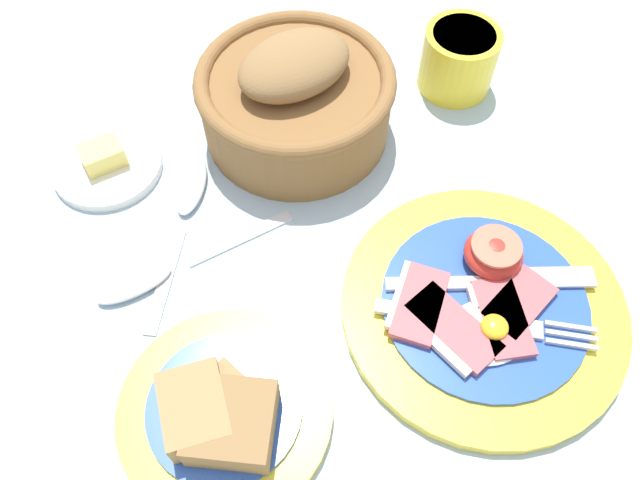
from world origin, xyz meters
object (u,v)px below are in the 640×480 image
object	(u,v)px
bread_plate	(222,412)
teaspoon_near_cup	(185,209)
breakfast_plate	(483,304)
butter_dish	(106,164)
teaspoon_stray	(163,271)
sugar_cup	(459,58)
bread_basket	(296,97)

from	to	relation	value
bread_plate	teaspoon_near_cup	size ratio (longest dim) A/B	0.94
breakfast_plate	teaspoon_near_cup	distance (m)	0.29
teaspoon_near_cup	breakfast_plate	bearing A→B (deg)	-103.67
bread_plate	butter_dish	world-z (taller)	bread_plate
teaspoon_near_cup	teaspoon_stray	distance (m)	0.07
bread_plate	teaspoon_stray	size ratio (longest dim) A/B	0.89
bread_plate	butter_dish	bearing A→B (deg)	101.10
breakfast_plate	bread_plate	size ratio (longest dim) A/B	1.45
breakfast_plate	bread_plate	distance (m)	0.24
breakfast_plate	sugar_cup	size ratio (longest dim) A/B	3.09
butter_dish	teaspoon_near_cup	distance (m)	0.10
teaspoon_near_cup	bread_basket	bearing A→B (deg)	-37.32
bread_basket	butter_dish	world-z (taller)	bread_basket
breakfast_plate	bread_plate	xyz separation A→B (m)	(-0.24, -0.03, 0.01)
bread_plate	sugar_cup	bearing A→B (deg)	41.55
bread_plate	butter_dish	xyz separation A→B (m)	(-0.06, 0.28, -0.01)
sugar_cup	bread_basket	size ratio (longest dim) A/B	0.41
butter_dish	teaspoon_stray	size ratio (longest dim) A/B	0.57
bread_basket	teaspoon_stray	world-z (taller)	bread_basket
breakfast_plate	sugar_cup	bearing A→B (deg)	70.90
sugar_cup	butter_dish	size ratio (longest dim) A/B	0.73
bread_plate	breakfast_plate	bearing A→B (deg)	6.24
breakfast_plate	teaspoon_stray	world-z (taller)	breakfast_plate
bread_plate	sugar_cup	world-z (taller)	sugar_cup
teaspoon_near_cup	sugar_cup	bearing A→B (deg)	-50.45
butter_dish	teaspoon_stray	distance (m)	0.14
breakfast_plate	butter_dish	xyz separation A→B (m)	(-0.29, 0.26, -0.00)
teaspoon_near_cup	teaspoon_stray	size ratio (longest dim) A/B	0.95
teaspoon_stray	bread_basket	bearing A→B (deg)	-153.51
butter_dish	teaspoon_stray	bearing A→B (deg)	-76.94
teaspoon_near_cup	teaspoon_stray	world-z (taller)	same
breakfast_plate	teaspoon_stray	distance (m)	0.29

